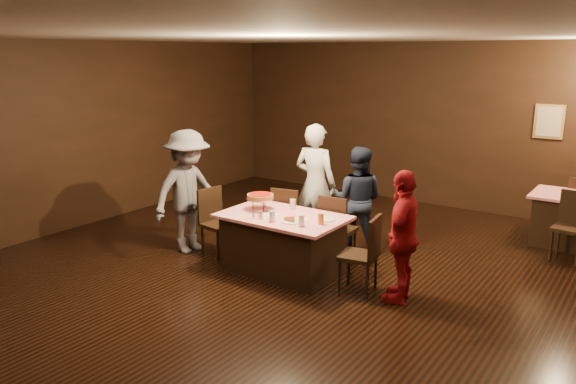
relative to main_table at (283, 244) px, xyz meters
The scene contains 21 objects.
room 1.86m from the main_table, 82.63° to the right, with size 10.00×10.04×3.02m.
main_table is the anchor object (origin of this frame).
chair_far_left 0.85m from the main_table, 118.07° to the left, with size 0.42×0.42×0.95m, color black.
chair_far_right 0.85m from the main_table, 61.93° to the left, with size 0.42×0.42×0.95m, color black.
chair_end_left 1.10m from the main_table, behind, with size 0.42×0.42×0.95m, color black.
chair_end_right 1.10m from the main_table, ahead, with size 0.42×0.42×0.95m, color black.
chair_back_near 3.96m from the main_table, 40.98° to the left, with size 0.42×0.42×0.95m, color black.
diner_white_jacket 1.40m from the main_table, 103.38° to the left, with size 0.66×0.43×1.80m, color silver.
diner_navy_hoodie 1.40m from the main_table, 72.59° to the left, with size 0.74×0.58×1.53m, color black.
diner_grey_knit 1.66m from the main_table, behind, with size 1.14×0.65×1.76m, color slate.
diner_red_shirt 1.66m from the main_table, ahead, with size 0.91×0.38×1.55m, color #A31219.
pizza_stand 0.70m from the main_table, behind, with size 0.38×0.38×0.22m.
plate_with_slice 0.51m from the main_table, 35.75° to the right, with size 0.25×0.25×0.06m.
plate_empty 0.69m from the main_table, 15.26° to the left, with size 0.25×0.25×0.01m, color white.
glass_front_left 0.55m from the main_table, 80.54° to the right, with size 0.08×0.08×0.14m, color silver.
glass_front_right 0.69m from the main_table, 29.05° to the right, with size 0.08×0.08×0.14m, color silver.
glass_amber 0.75m from the main_table, ahead, with size 0.08×0.08×0.14m, color #BF7F26.
glass_back 0.55m from the main_table, 99.46° to the left, with size 0.08×0.08×0.14m, color silver.
condiments 0.55m from the main_table, 122.43° to the right, with size 0.17×0.10×0.09m.
napkin_center 0.49m from the main_table, ahead, with size 0.16×0.16×0.01m, color white.
napkin_left 0.42m from the main_table, 161.57° to the right, with size 0.16×0.16×0.01m, color white.
Camera 1 is at (3.91, -5.03, 2.80)m, focal length 35.00 mm.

